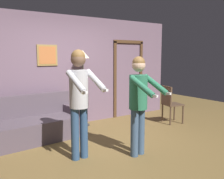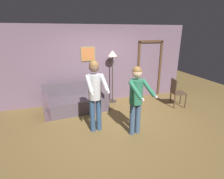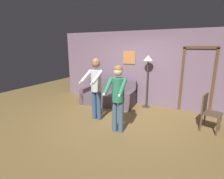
{
  "view_description": "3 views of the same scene",
  "coord_description": "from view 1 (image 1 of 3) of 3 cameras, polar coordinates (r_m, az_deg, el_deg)",
  "views": [
    {
      "loc": [
        -2.28,
        -3.58,
        1.67
      ],
      "look_at": [
        -0.12,
        -0.37,
        1.14
      ],
      "focal_mm": 40.0,
      "sensor_mm": 36.0,
      "label": 1
    },
    {
      "loc": [
        -1.29,
        -3.89,
        2.37
      ],
      "look_at": [
        -0.15,
        -0.18,
        1.08
      ],
      "focal_mm": 28.0,
      "sensor_mm": 36.0,
      "label": 2
    },
    {
      "loc": [
        2.06,
        -4.08,
        2.08
      ],
      "look_at": [
        0.07,
        -0.27,
        1.01
      ],
      "focal_mm": 28.0,
      "sensor_mm": 36.0,
      "label": 3
    }
  ],
  "objects": [
    {
      "name": "person_standing_right",
      "position": [
        4.1,
        6.2,
        -1.71
      ],
      "size": [
        0.5,
        0.68,
        1.66
      ],
      "color": "#39506B",
      "rests_on": "ground_plane"
    },
    {
      "name": "torchiere_lamp",
      "position": [
        5.87,
        -6.66,
        5.69
      ],
      "size": [
        0.31,
        0.31,
        1.79
      ],
      "color": "#332D28",
      "rests_on": "ground_plane"
    },
    {
      "name": "ground_plane",
      "position": [
        4.56,
        -1.42,
        -13.69
      ],
      "size": [
        12.0,
        12.0,
        0.0
      ],
      "primitive_type": "plane",
      "color": "brown"
    },
    {
      "name": "dining_chair_distant",
      "position": [
        6.33,
        13.1,
        -2.82
      ],
      "size": [
        0.51,
        0.51,
        0.93
      ],
      "color": "#4C3828",
      "rests_on": "ground_plane"
    },
    {
      "name": "couch",
      "position": [
        5.25,
        -17.61,
        -7.97
      ],
      "size": [
        1.96,
        1.0,
        0.87
      ],
      "color": "#4F434C",
      "rests_on": "ground_plane"
    },
    {
      "name": "person_standing_left",
      "position": [
        3.95,
        -7.47,
        -0.92
      ],
      "size": [
        0.45,
        0.7,
        1.76
      ],
      "color": "navy",
      "rests_on": "ground_plane"
    },
    {
      "name": "back_wall_assembly",
      "position": [
        5.97,
        -11.22,
        4.09
      ],
      "size": [
        6.4,
        0.1,
        2.6
      ],
      "color": "#695263",
      "rests_on": "ground_plane"
    }
  ]
}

